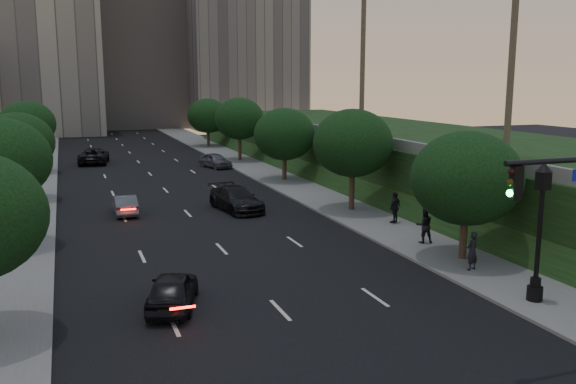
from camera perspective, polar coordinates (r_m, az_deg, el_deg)
name	(u,v)px	position (r m, az deg, el deg)	size (l,w,h in m)	color
ground	(336,369)	(19.05, 4.50, -16.19)	(160.00, 160.00, 0.00)	black
road_surface	(170,195)	(46.79, -11.01, -0.26)	(16.00, 140.00, 0.02)	black
sidewalk_right	(296,186)	(49.41, 0.80, 0.57)	(4.50, 140.00, 0.15)	slate
sidewalk_left	(22,203)	(46.32, -23.61, -0.98)	(4.50, 140.00, 0.15)	slate
embankment	(435,159)	(52.75, 13.62, 3.02)	(18.00, 90.00, 4.00)	black
parapet_wall	(344,134)	(48.31, 5.28, 5.42)	(0.35, 90.00, 0.70)	slate
office_block_left	(11,32)	(107.91, -24.49, 13.49)	(26.00, 20.00, 32.00)	gray
office_block_mid	(135,55)	(118.26, -14.12, 12.28)	(22.00, 18.00, 26.00)	gray
office_block_right	(238,28)	(116.11, -4.72, 15.07)	(20.00, 22.00, 36.00)	gray
tree_right_a	(466,178)	(29.60, 16.36, 1.25)	(5.20, 5.20, 6.24)	#38281C
tree_right_b	(353,143)	(39.73, 6.07, 4.57)	(5.20, 5.20, 6.74)	#38281C
tree_right_c	(284,134)	(51.70, -0.34, 5.42)	(5.20, 5.20, 6.24)	#38281C
tree_right_d	(239,119)	(64.97, -4.57, 6.85)	(5.20, 5.20, 6.74)	#38281C
tree_right_e	(208,116)	(79.52, -7.52, 7.09)	(5.20, 5.20, 6.24)	#38281C
tree_left_b	(0,160)	(33.81, -25.33, 2.71)	(5.00, 5.00, 6.71)	#38281C
tree_left_c	(18,143)	(46.74, -23.98, 4.22)	(5.00, 5.00, 6.34)	#38281C
tree_left_d	(27,124)	(60.65, -23.22, 5.85)	(5.00, 5.00, 6.71)	#38281C
street_lamp	(539,238)	(25.04, 22.42, -3.99)	(0.64, 0.64, 5.62)	black
sedan_near_left	(172,290)	(23.77, -10.76, -8.97)	(1.67, 4.16, 1.42)	black
sedan_mid_left	(125,205)	(40.55, -15.01, -1.15)	(1.36, 3.90, 1.29)	#54565B
sedan_far_left	(94,156)	(66.25, -17.70, 3.25)	(2.72, 5.90, 1.64)	black
sedan_near_right	(236,199)	(40.45, -4.87, -0.65)	(2.20, 5.42, 1.57)	black
sedan_far_right	(216,160)	(60.52, -6.80, 2.95)	(1.72, 4.28, 1.46)	#53545A
pedestrian_a	(472,251)	(28.49, 16.85, -5.29)	(0.64, 0.42, 1.76)	black
pedestrian_b	(424,225)	(32.56, 12.63, -3.04)	(0.91, 0.71, 1.88)	black
pedestrian_c	(395,207)	(36.71, 9.98, -1.42)	(1.11, 0.46, 1.89)	black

